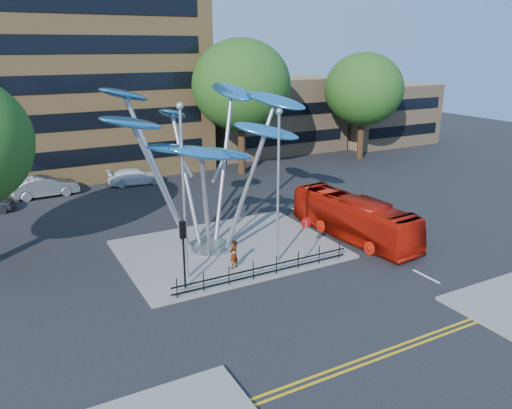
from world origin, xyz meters
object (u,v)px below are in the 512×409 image
street_lamp_left (183,178)px  red_bus (353,218)px  traffic_light_island (183,240)px  no_entry_sign_island (306,231)px  tree_right (241,85)px  parked_car_mid (45,186)px  tree_far (364,90)px  parked_car_right (136,176)px  street_lamp_right (278,174)px  leaf_sculpture (203,133)px  pedestrian (234,254)px

street_lamp_left → red_bus: street_lamp_left is taller
traffic_light_island → no_entry_sign_island: size_ratio=1.40×
tree_right → parked_car_mid: (-17.02, 0.74, -7.22)m
tree_far → traffic_light_island: bearing=-144.2°
parked_car_mid → parked_car_right: bearing=-90.9°
no_entry_sign_island → street_lamp_right: bearing=162.1°
street_lamp_right → red_bus: bearing=10.4°
leaf_sculpture → tree_right: bearing=56.7°
street_lamp_right → no_entry_sign_island: size_ratio=3.39×
tree_far → parked_car_right: tree_far is taller
tree_right → parked_car_mid: 18.50m
red_bus → parked_car_mid: red_bus is taller
street_lamp_left → pedestrian: size_ratio=5.56×
traffic_light_island → pedestrian: bearing=15.8°
traffic_light_island → parked_car_mid: size_ratio=0.69×
parked_car_mid → tree_right: bearing=-95.5°
tree_far → street_lamp_left: (-26.50, -18.50, -1.75)m
tree_right → parked_car_right: tree_right is taller
street_lamp_right → traffic_light_island: street_lamp_right is taller
traffic_light_island → parked_car_right: size_ratio=0.74×
street_lamp_left → parked_car_right: bearing=81.9°
red_bus → parked_car_right: 20.65m
traffic_light_island → pedestrian: size_ratio=2.16×
tree_right → parked_car_right: (-9.74, 1.00, -7.36)m
tree_right → street_lamp_right: size_ratio=1.46×
tree_far → pedestrian: (-23.94, -18.63, -6.16)m
street_lamp_left → parked_car_mid: bearing=103.2°
no_entry_sign_island → pedestrian: 4.13m
parked_car_mid → parked_car_right: size_ratio=1.07×
street_lamp_right → leaf_sculpture: bearing=124.9°
tree_far → street_lamp_right: tree_far is taller
street_lamp_right → street_lamp_left: bearing=174.3°
street_lamp_left → parked_car_mid: 20.28m
no_entry_sign_island → parked_car_right: no_entry_sign_island is taller
street_lamp_right → traffic_light_island: bearing=-174.8°
street_lamp_left → no_entry_sign_island: size_ratio=3.59×
street_lamp_right → no_entry_sign_island: bearing=-17.9°
street_lamp_left → red_bus: (11.10, 0.62, -4.04)m
tree_far → red_bus: (-15.40, -17.88, -5.79)m
parked_car_right → tree_right: bearing=-89.9°
tree_right → parked_car_mid: tree_right is taller
parked_car_right → leaf_sculpture: bearing=-175.2°
parked_car_mid → street_lamp_right: bearing=-157.2°
parked_car_mid → tree_far: bearing=-94.4°
parked_car_mid → red_bus: bearing=-143.0°
pedestrian → tree_far: bearing=-167.3°
tree_right → parked_car_right: bearing=174.1°
red_bus → leaf_sculpture: bearing=159.5°
pedestrian → parked_car_right: 19.64m
leaf_sculpture → red_bus: 10.61m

